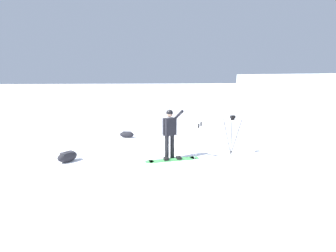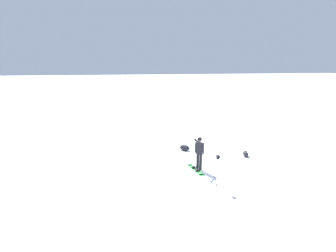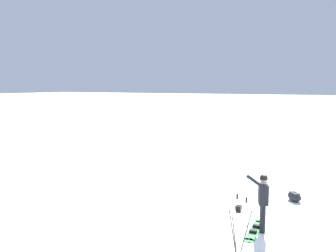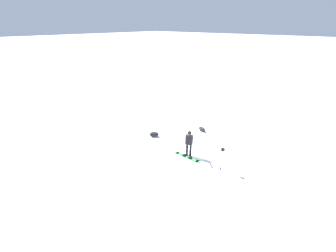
% 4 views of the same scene
% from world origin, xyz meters
% --- Properties ---
extents(ground_plane, '(300.00, 300.00, 0.00)m').
position_xyz_m(ground_plane, '(0.00, 0.00, 0.00)').
color(ground_plane, white).
extents(snowboarder, '(0.62, 0.62, 1.70)m').
position_xyz_m(snowboarder, '(0.48, 0.56, 1.02)').
color(snowboarder, black).
rests_on(snowboarder, ground_plane).
extents(snowboard, '(0.36, 1.84, 0.10)m').
position_xyz_m(snowboard, '(0.67, 0.61, 0.02)').
color(snowboard, '#3F994C').
rests_on(snowboard, ground_plane).
extents(gear_bag_large, '(0.71, 0.74, 0.33)m').
position_xyz_m(gear_bag_large, '(0.10, -2.77, 0.18)').
color(gear_bag_large, black).
rests_on(gear_bag_large, ground_plane).
extents(camera_tripod, '(0.57, 0.58, 1.41)m').
position_xyz_m(camera_tripod, '(0.53, 2.79, 1.01)').
color(camera_tripod, '#262628').
rests_on(camera_tripod, ground_plane).
extents(gear_bag_small, '(0.49, 0.72, 0.28)m').
position_xyz_m(gear_bag_small, '(-2.90, -0.71, 0.15)').
color(gear_bag_small, black).
rests_on(gear_bag_small, ground_plane).
extents(ski_poles, '(0.49, 0.43, 1.24)m').
position_xyz_m(ski_poles, '(0.83, 1.49, 0.82)').
color(ski_poles, gray).
rests_on(ski_poles, ground_plane).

